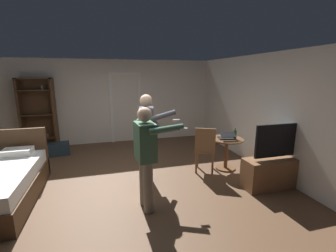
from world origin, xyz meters
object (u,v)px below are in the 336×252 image
(tv_flatscreen, at_px, (277,169))
(person_striped_shirt, at_px, (147,133))
(bookshelf, at_px, (38,112))
(side_table, at_px, (226,148))
(person_blue_shirt, at_px, (146,152))
(bottle_on_table, at_px, (235,135))
(suitcase_dark, at_px, (58,149))
(laptop, at_px, (227,137))
(wooden_chair, at_px, (205,148))

(tv_flatscreen, xyz_separation_m, person_striped_shirt, (-2.27, 0.84, 0.64))
(bookshelf, xyz_separation_m, side_table, (4.29, -2.68, -0.59))
(side_table, xyz_separation_m, person_blue_shirt, (-1.97, -1.04, 0.44))
(tv_flatscreen, distance_m, bottle_on_table, 1.08)
(side_table, relative_size, person_blue_shirt, 0.45)
(bookshelf, xyz_separation_m, person_striped_shirt, (2.51, -2.84, -0.08))
(bottle_on_table, height_order, suitcase_dark, bottle_on_table)
(person_striped_shirt, bearing_deg, bookshelf, 131.48)
(bookshelf, distance_m, bottle_on_table, 5.23)
(side_table, xyz_separation_m, laptop, (-0.04, -0.04, 0.27))
(bottle_on_table, bearing_deg, suitcase_dark, 151.94)
(side_table, xyz_separation_m, person_striped_shirt, (-1.78, -0.15, 0.51))
(bookshelf, xyz_separation_m, tv_flatscreen, (4.78, -3.68, -0.72))
(bottle_on_table, bearing_deg, tv_flatscreen, -69.05)
(bookshelf, height_order, bottle_on_table, bookshelf)
(tv_flatscreen, relative_size, suitcase_dark, 2.20)
(bottle_on_table, bearing_deg, bookshelf, 148.04)
(bookshelf, xyz_separation_m, bottle_on_table, (4.43, -2.76, -0.27))
(tv_flatscreen, height_order, person_blue_shirt, person_blue_shirt)
(tv_flatscreen, bearing_deg, bottle_on_table, 110.95)
(laptop, xyz_separation_m, wooden_chair, (-0.49, 0.01, -0.21))
(tv_flatscreen, distance_m, person_blue_shirt, 2.53)
(bottle_on_table, xyz_separation_m, person_blue_shirt, (-2.11, -0.96, 0.12))
(wooden_chair, height_order, suitcase_dark, wooden_chair)
(bottle_on_table, relative_size, person_blue_shirt, 0.15)
(person_blue_shirt, height_order, suitcase_dark, person_blue_shirt)
(wooden_chair, bearing_deg, suitcase_dark, 147.84)
(bookshelf, relative_size, tv_flatscreen, 1.53)
(side_table, distance_m, wooden_chair, 0.53)
(tv_flatscreen, bearing_deg, side_table, 116.26)
(tv_flatscreen, xyz_separation_m, wooden_chair, (-1.02, 0.96, 0.20))
(suitcase_dark, bearing_deg, wooden_chair, -41.71)
(person_striped_shirt, bearing_deg, suitcase_dark, 132.73)
(bottle_on_table, distance_m, wooden_chair, 0.72)
(bookshelf, relative_size, person_blue_shirt, 1.24)
(wooden_chair, xyz_separation_m, person_striped_shirt, (-1.25, -0.12, 0.44))
(laptop, distance_m, person_striped_shirt, 1.76)
(person_striped_shirt, relative_size, suitcase_dark, 2.90)
(person_blue_shirt, bearing_deg, side_table, 27.92)
(laptop, relative_size, person_blue_shirt, 0.24)
(bookshelf, distance_m, laptop, 5.06)
(laptop, height_order, person_striped_shirt, person_striped_shirt)
(side_table, height_order, person_blue_shirt, person_blue_shirt)
(side_table, bearing_deg, person_blue_shirt, -152.08)
(wooden_chair, distance_m, person_blue_shirt, 1.80)
(tv_flatscreen, relative_size, laptop, 3.41)
(side_table, distance_m, person_blue_shirt, 2.27)
(laptop, relative_size, suitcase_dark, 0.64)
(bottle_on_table, xyz_separation_m, wooden_chair, (-0.67, 0.05, -0.25))
(side_table, relative_size, bottle_on_table, 3.07)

